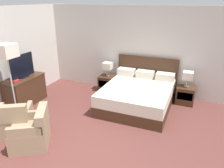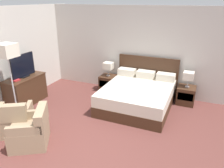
{
  "view_description": "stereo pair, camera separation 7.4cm",
  "coord_description": "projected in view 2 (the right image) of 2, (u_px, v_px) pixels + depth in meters",
  "views": [
    {
      "loc": [
        1.8,
        -2.7,
        2.69
      ],
      "look_at": [
        -0.08,
        1.86,
        0.75
      ],
      "focal_mm": 35.0,
      "sensor_mm": 36.0,
      "label": 1
    },
    {
      "loc": [
        1.86,
        -2.67,
        2.69
      ],
      "look_at": [
        -0.08,
        1.86,
        0.75
      ],
      "focal_mm": 35.0,
      "sensor_mm": 36.0,
      "label": 2
    }
  ],
  "objects": [
    {
      "name": "tv",
      "position": [
        23.0,
        66.0,
        5.69
      ],
      "size": [
        0.18,
        0.78,
        0.61
      ],
      "color": "black",
      "rests_on": "dresser"
    },
    {
      "name": "table_lamp_right",
      "position": [
        189.0,
        76.0,
        5.72
      ],
      "size": [
        0.27,
        0.27,
        0.42
      ],
      "color": "#B7B7BC",
      "rests_on": "nightstand_right"
    },
    {
      "name": "bed",
      "position": [
        138.0,
        95.0,
        5.75
      ],
      "size": [
        1.76,
        1.97,
        1.14
      ],
      "color": "#422819",
      "rests_on": "ground"
    },
    {
      "name": "wall_left",
      "position": [
        11.0,
        57.0,
        5.69
      ],
      "size": [
        0.06,
        5.18,
        2.53
      ],
      "primitive_type": "cube",
      "color": "beige",
      "rests_on": "ground"
    },
    {
      "name": "armchair_by_window",
      "position": [
        14.0,
        121.0,
        4.6
      ],
      "size": [
        0.94,
        0.94,
        0.76
      ],
      "color": "#9E8466",
      "rests_on": "ground"
    },
    {
      "name": "floor_lamp",
      "position": [
        7.0,
        54.0,
        4.88
      ],
      "size": [
        0.39,
        0.39,
        1.76
      ],
      "color": "#B7B7BC",
      "rests_on": "ground"
    },
    {
      "name": "ground_plane",
      "position": [
        76.0,
        157.0,
        3.95
      ],
      "size": [
        10.14,
        10.14,
        0.0
      ],
      "primitive_type": "plane",
      "color": "brown"
    },
    {
      "name": "table_lamp_left",
      "position": [
        108.0,
        66.0,
        6.57
      ],
      "size": [
        0.27,
        0.27,
        0.42
      ],
      "color": "#B7B7BC",
      "rests_on": "nightstand_left"
    },
    {
      "name": "book_red_cover",
      "position": [
        15.0,
        80.0,
        5.52
      ],
      "size": [
        0.22,
        0.2,
        0.03
      ],
      "primitive_type": "cube",
      "rotation": [
        0.0,
        0.0,
        -0.2
      ],
      "color": "#B7282D",
      "rests_on": "dresser"
    },
    {
      "name": "wall_back",
      "position": [
        135.0,
        50.0,
        6.41
      ],
      "size": [
        6.65,
        0.06,
        2.53
      ],
      "primitive_type": "cube",
      "color": "beige",
      "rests_on": "ground"
    },
    {
      "name": "nightstand_right",
      "position": [
        186.0,
        95.0,
        5.92
      ],
      "size": [
        0.46,
        0.48,
        0.48
      ],
      "color": "#422819",
      "rests_on": "ground"
    },
    {
      "name": "dresser",
      "position": [
        26.0,
        90.0,
        5.91
      ],
      "size": [
        0.55,
        1.12,
        0.75
      ],
      "color": "#422819",
      "rests_on": "ground"
    },
    {
      "name": "armchair_companion",
      "position": [
        31.0,
        131.0,
        4.24
      ],
      "size": [
        0.94,
        0.94,
        0.76
      ],
      "color": "#9E8466",
      "rests_on": "ground"
    },
    {
      "name": "nightstand_left",
      "position": [
        108.0,
        83.0,
        6.77
      ],
      "size": [
        0.46,
        0.48,
        0.48
      ],
      "color": "#422819",
      "rests_on": "ground"
    }
  ]
}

